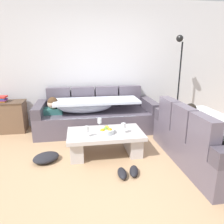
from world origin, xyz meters
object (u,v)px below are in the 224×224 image
Objects in this scene: open_magazine at (117,129)px; floor_lamp at (178,76)px; couch_near_window at (203,140)px; fruit_bowl at (106,131)px; wine_glass_far_back at (100,121)px; book_stack_on_cabinet at (2,99)px; crumpled_garment at (46,158)px; wine_glass_near_right at (123,126)px; coffee_table at (105,140)px; side_cabinet at (8,117)px; wine_glass_near_left at (87,130)px; pair_of_shoes at (128,172)px; couch_along_wall at (95,115)px.

floor_lamp is (1.55, 1.07, 0.73)m from open_magazine.
couch_near_window is 1.49m from fruit_bowl.
floor_lamp is (1.83, 0.96, 0.62)m from wine_glass_far_back.
book_stack_on_cabinet reaches higher than crumpled_garment.
wine_glass_near_right is at bearing -62.89° from open_magazine.
side_cabinet is (-1.86, 1.34, 0.08)m from coffee_table.
coffee_table is 0.35m from wine_glass_far_back.
wine_glass_near_left is (-1.73, 0.31, 0.16)m from couch_near_window.
wine_glass_far_back is 0.42× the size of crumpled_garment.
fruit_bowl is 0.76m from pair_of_shoes.
pair_of_shoes is at bearing -44.10° from side_cabinet.
couch_along_wall is 1.05m from open_magazine.
pair_of_shoes is (0.22, -0.63, -0.38)m from fruit_bowl.
coffee_table is at bearing 107.95° from pair_of_shoes.
wine_glass_near_left is 2.53m from floor_lamp.
fruit_bowl is at bearing 170.81° from wine_glass_near_right.
side_cabinet is 2.91m from pair_of_shoes.
coffee_table is 2.30m from floor_lamp.
wine_glass_near_right is 1.28m from crumpled_garment.
couch_near_window is 2.40m from crumpled_garment.
wine_glass_near_right is 0.46m from wine_glass_far_back.
wine_glass_near_left is at bearing -141.97° from open_magazine.
couch_along_wall is 11.13× the size of book_stack_on_cabinet.
couch_near_window is 1.77m from wine_glass_near_left.
couch_near_window is 4.65× the size of crumpled_garment.
fruit_bowl is at bearing -88.64° from coffee_table.
wine_glass_near_left is 0.59m from open_magazine.
fruit_bowl reaches higher than coffee_table.
floor_lamp is at bearing -11.47° from couch_near_window.
wine_glass_near_right reaches higher than open_magazine.
wine_glass_near_right and wine_glass_far_back have the same top height.
side_cabinet is at bearing 122.98° from crumpled_garment.
coffee_table is 0.74m from pair_of_shoes.
fruit_bowl is 0.29m from wine_glass_near_right.
fruit_bowl is 0.32m from wine_glass_near_left.
wine_glass_near_left is 0.77m from crumpled_garment.
book_stack_on_cabinet is 0.67× the size of pair_of_shoes.
couch_along_wall is at bearing -7.16° from side_cabinet.
floor_lamp is at bearing 40.63° from wine_glass_near_right.
pair_of_shoes is at bearing -72.40° from wine_glass_far_back.
coffee_table is 4.29× the size of open_magazine.
coffee_table is at bearing -35.01° from book_stack_on_cabinet.
book_stack_on_cabinet is at bearing 144.06° from fruit_bowl.
couch_near_window is at bearing -8.55° from crumpled_garment.
pair_of_shoes is at bearing -26.70° from crumpled_garment.
open_magazine is 2.49m from book_stack_on_cabinet.
wine_glass_near_right is 2.63m from book_stack_on_cabinet.
floor_lamp reaches higher than wine_glass_near_left.
pair_of_shoes is (0.29, -1.79, -0.28)m from couch_along_wall.
couch_near_window is at bearing -17.56° from coffee_table.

